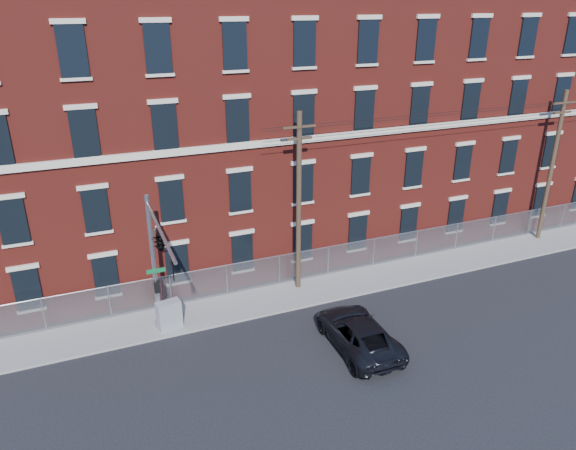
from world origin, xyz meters
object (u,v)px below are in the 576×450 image
(utility_cabinet, at_px, (169,315))
(traffic_signal_mast, at_px, (159,250))
(pickup_truck, at_px, (358,333))
(utility_pole_near, at_px, (299,201))

(utility_cabinet, bearing_deg, traffic_signal_mast, -112.94)
(traffic_signal_mast, bearing_deg, pickup_truck, -18.30)
(traffic_signal_mast, bearing_deg, utility_pole_near, 23.14)
(traffic_signal_mast, distance_m, utility_cabinet, 4.98)
(traffic_signal_mast, bearing_deg, utility_cabinet, 77.85)
(utility_cabinet, bearing_deg, utility_pole_near, -0.31)
(utility_pole_near, height_order, pickup_truck, utility_pole_near)
(utility_pole_near, distance_m, utility_cabinet, 8.91)
(pickup_truck, bearing_deg, traffic_signal_mast, -16.76)
(traffic_signal_mast, xyz_separation_m, utility_pole_near, (8.00, 3.42, -0.05))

